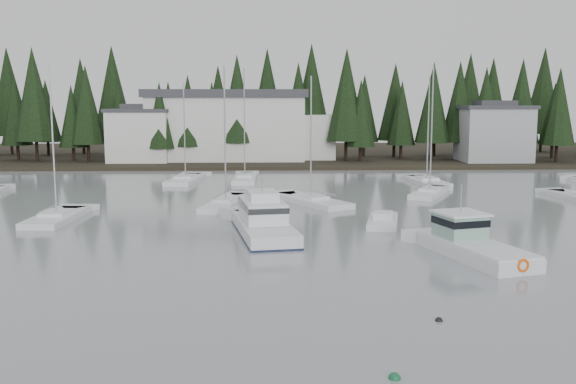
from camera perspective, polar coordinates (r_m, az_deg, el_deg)
name	(u,v)px	position (r m, az deg, el deg)	size (l,w,h in m)	color
far_shore_land	(260,155)	(116.62, -2.52, 3.31)	(240.00, 54.00, 1.00)	black
conifer_treeline	(259,160)	(105.66, -2.59, 2.83)	(200.00, 22.00, 20.00)	black
house_west	(140,134)	(100.24, -13.04, 5.02)	(9.54, 7.42, 8.75)	silver
house_east_a	(494,132)	(103.31, 17.81, 5.07)	(10.60, 8.48, 9.25)	#999EA0
harbor_inn	(240,126)	(101.73, -4.31, 5.88)	(29.50, 11.50, 10.90)	silver
cabin_cruiser_center	(263,224)	(46.34, -2.21, -2.88)	(5.21, 11.51, 4.77)	white
lobster_boat_teal	(471,247)	(41.27, 16.00, -4.72)	(5.43, 9.38, 4.93)	white
sailboat_0	(186,181)	(78.23, -9.09, 0.97)	(4.03, 10.37, 12.25)	white
sailboat_2	(57,219)	(55.01, -19.86, -2.31)	(3.32, 8.67, 12.89)	white
sailboat_3	(311,203)	(60.61, 2.02, -0.94)	(7.59, 10.18, 12.41)	white
sailboat_7	(430,194)	(67.53, 12.48, -0.18)	(6.14, 8.92, 13.61)	white
sailboat_10	(427,183)	(77.13, 12.22, 0.80)	(3.75, 9.46, 13.03)	white
sailboat_11	(226,205)	(59.41, -5.54, -1.14)	(4.39, 10.49, 13.29)	white
sailboat_12	(245,180)	(78.60, -3.85, 1.10)	(2.80, 10.10, 14.12)	white
runabout_1	(383,223)	(50.31, 8.42, -2.77)	(3.37, 6.03, 1.42)	white
mooring_buoy_green	(395,379)	(23.27, 9.45, -16.04)	(0.43, 0.43, 0.43)	#145933
mooring_buoy_dark	(439,321)	(29.19, 13.26, -11.09)	(0.34, 0.34, 0.34)	black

